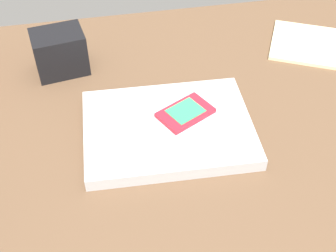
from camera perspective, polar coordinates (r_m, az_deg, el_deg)
desk_surface at (r=89.69cm, az=0.13°, el=0.52°), size 120.00×80.00×3.00cm
laptop_closed at (r=84.35cm, az=0.00°, el=-0.35°), size 32.13×24.46×2.56cm
cell_phone_on_laptop at (r=85.03cm, az=2.22°, el=1.70°), size 11.77×10.27×1.04cm
desk_organizer at (r=100.18cm, az=-13.52°, el=9.08°), size 11.92×9.81×9.32cm
notepad at (r=112.38cm, az=16.97°, el=9.92°), size 21.02×21.35×0.80cm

